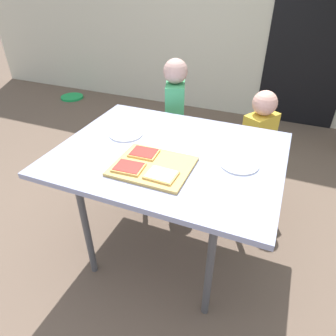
# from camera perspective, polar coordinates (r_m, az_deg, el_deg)

# --- Properties ---
(ground_plane) EXTENTS (16.00, 16.00, 0.00)m
(ground_plane) POSITION_cam_1_polar(r_m,az_deg,el_deg) (2.20, 0.22, -14.43)
(ground_plane) COLOR brown
(house_door) EXTENTS (0.90, 0.02, 2.00)m
(house_door) POSITION_cam_1_polar(r_m,az_deg,el_deg) (3.89, 25.52, 21.32)
(house_door) COLOR black
(house_door) RESTS_ON ground
(dining_table) EXTENTS (1.25, 0.99, 0.78)m
(dining_table) POSITION_cam_1_polar(r_m,az_deg,el_deg) (1.74, 0.27, 1.52)
(dining_table) COLOR #9197BC
(dining_table) RESTS_ON ground
(cutting_board) EXTENTS (0.40, 0.33, 0.02)m
(cutting_board) POSITION_cam_1_polar(r_m,az_deg,el_deg) (1.56, -2.90, 0.35)
(cutting_board) COLOR tan
(cutting_board) RESTS_ON dining_table
(pizza_slice_far_left) EXTENTS (0.16, 0.13, 0.01)m
(pizza_slice_far_left) POSITION_cam_1_polar(r_m,az_deg,el_deg) (1.65, -4.58, 2.88)
(pizza_slice_far_left) COLOR #DCAC5E
(pizza_slice_far_left) RESTS_ON cutting_board
(pizza_slice_near_right) EXTENTS (0.15, 0.12, 0.01)m
(pizza_slice_near_right) POSITION_cam_1_polar(r_m,az_deg,el_deg) (1.47, -1.28, -1.30)
(pizza_slice_near_right) COLOR #DCAC5E
(pizza_slice_near_right) RESTS_ON cutting_board
(pizza_slice_near_left) EXTENTS (0.16, 0.13, 0.01)m
(pizza_slice_near_left) POSITION_cam_1_polar(r_m,az_deg,el_deg) (1.54, -7.45, 0.15)
(pizza_slice_near_left) COLOR #DCAC5E
(pizza_slice_near_left) RESTS_ON cutting_board
(plate_white_right) EXTENTS (0.20, 0.20, 0.01)m
(plate_white_right) POSITION_cam_1_polar(r_m,az_deg,el_deg) (1.63, 13.32, 0.72)
(plate_white_right) COLOR white
(plate_white_right) RESTS_ON dining_table
(plate_white_left) EXTENTS (0.20, 0.20, 0.01)m
(plate_white_left) POSITION_cam_1_polar(r_m,az_deg,el_deg) (1.90, -7.94, 6.36)
(plate_white_left) COLOR white
(plate_white_left) RESTS_ON dining_table
(child_left) EXTENTS (0.21, 0.27, 1.10)m
(child_left) POSITION_cam_1_polar(r_m,az_deg,el_deg) (2.43, 1.31, 9.43)
(child_left) COLOR #25474A
(child_left) RESTS_ON ground
(child_right) EXTENTS (0.24, 0.28, 0.95)m
(child_right) POSITION_cam_1_polar(r_m,az_deg,el_deg) (2.36, 16.49, 4.44)
(child_right) COLOR #452252
(child_right) RESTS_ON ground
(garden_hose_coil) EXTENTS (0.32, 0.32, 0.03)m
(garden_hose_coil) POSITION_cam_1_polar(r_m,az_deg,el_deg) (4.85, -17.65, 12.62)
(garden_hose_coil) COLOR green
(garden_hose_coil) RESTS_ON ground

